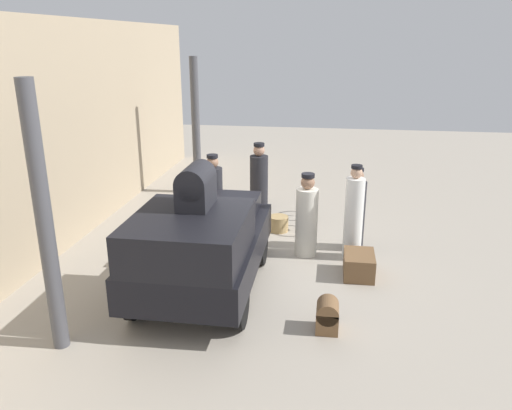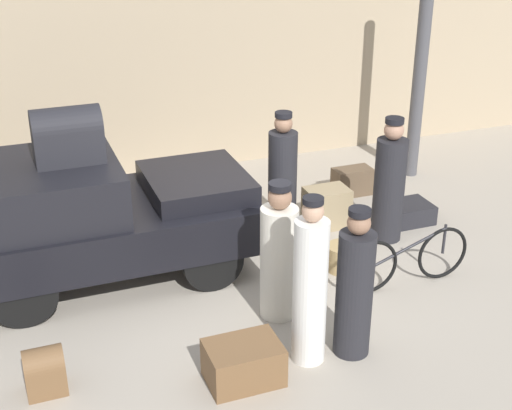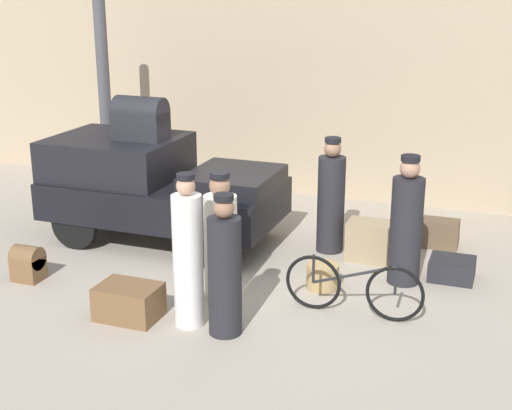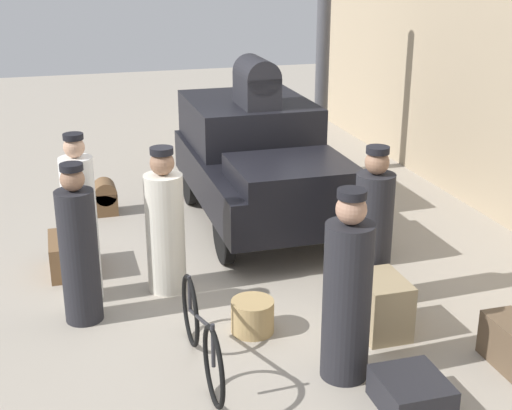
% 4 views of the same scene
% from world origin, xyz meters
% --- Properties ---
extents(ground_plane, '(30.00, 30.00, 0.00)m').
position_xyz_m(ground_plane, '(0.00, 0.00, 0.00)').
color(ground_plane, '#A89E8E').
extents(station_building_facade, '(16.00, 0.15, 4.50)m').
position_xyz_m(station_building_facade, '(0.00, 4.08, 2.25)').
color(station_building_facade, tan).
rests_on(station_building_facade, ground).
extents(canopy_pillar_left, '(0.22, 0.22, 3.67)m').
position_xyz_m(canopy_pillar_left, '(-3.54, 2.40, 1.83)').
color(canopy_pillar_left, '#4C4C51').
rests_on(canopy_pillar_left, ground).
extents(canopy_pillar_right, '(0.22, 0.22, 3.67)m').
position_xyz_m(canopy_pillar_right, '(3.89, 2.40, 1.83)').
color(canopy_pillar_right, '#4C4C51').
rests_on(canopy_pillar_right, ground).
extents(truck, '(3.60, 1.84, 1.60)m').
position_xyz_m(truck, '(-1.74, 0.82, 0.89)').
color(truck, black).
rests_on(truck, ground).
extents(bicycle, '(1.73, 0.04, 0.76)m').
position_xyz_m(bicycle, '(1.84, -0.78, 0.36)').
color(bicycle, black).
rests_on(bicycle, ground).
extents(wicker_basket, '(0.43, 0.43, 0.34)m').
position_xyz_m(wicker_basket, '(1.28, -0.15, 0.17)').
color(wicker_basket, tan).
rests_on(wicker_basket, ground).
extents(porter_lifting_near_truck, '(0.43, 0.43, 1.67)m').
position_xyz_m(porter_lifting_near_truck, '(0.09, -0.82, 0.75)').
color(porter_lifting_near_truck, silver).
rests_on(porter_lifting_near_truck, ground).
extents(porter_standing_middle, '(0.41, 0.41, 1.76)m').
position_xyz_m(porter_standing_middle, '(1.01, 1.26, 0.80)').
color(porter_standing_middle, '#232328').
rests_on(porter_standing_middle, ground).
extents(porter_carrying_trunk, '(0.36, 0.36, 1.87)m').
position_xyz_m(porter_carrying_trunk, '(0.06, -1.71, 0.87)').
color(porter_carrying_trunk, white).
rests_on(porter_carrying_trunk, ground).
extents(porter_with_bicycle, '(0.39, 0.39, 1.69)m').
position_xyz_m(porter_with_bicycle, '(0.55, -1.76, 0.77)').
color(porter_with_bicycle, '#232328').
rests_on(porter_with_bicycle, ground).
extents(conductor_in_dark_uniform, '(0.43, 0.43, 1.78)m').
position_xyz_m(conductor_in_dark_uniform, '(2.26, 0.44, 0.81)').
color(conductor_in_dark_uniform, '#232328').
rests_on(conductor_in_dark_uniform, ground).
extents(suitcase_black_upright, '(0.75, 0.54, 0.42)m').
position_xyz_m(suitcase_black_upright, '(-0.70, -1.82, 0.21)').
color(suitcase_black_upright, brown).
rests_on(suitcase_black_upright, ground).
extents(trunk_barrel_dark, '(0.39, 0.33, 0.50)m').
position_xyz_m(trunk_barrel_dark, '(-2.59, -1.28, 0.25)').
color(trunk_barrel_dark, brown).
rests_on(trunk_barrel_dark, ground).
extents(trunk_large_brown, '(0.62, 0.34, 0.44)m').
position_xyz_m(trunk_large_brown, '(2.53, 1.99, 0.22)').
color(trunk_large_brown, brown).
rests_on(trunk_large_brown, ground).
extents(trunk_umber_medium, '(0.61, 0.55, 0.28)m').
position_xyz_m(trunk_umber_medium, '(2.87, 0.79, 0.14)').
color(trunk_umber_medium, '#232328').
rests_on(trunk_umber_medium, ground).
extents(trunk_wicker_pale, '(0.62, 0.45, 0.59)m').
position_xyz_m(trunk_wicker_pale, '(1.64, 1.09, 0.29)').
color(trunk_wicker_pale, '#9E8966').
rests_on(trunk_wicker_pale, ground).
extents(trunk_on_truck_roof, '(0.80, 0.48, 0.67)m').
position_xyz_m(trunk_on_truck_roof, '(-1.92, 0.82, 1.93)').
color(trunk_on_truck_roof, '#232328').
rests_on(trunk_on_truck_roof, truck).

